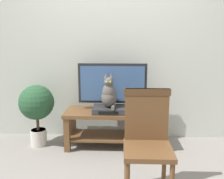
% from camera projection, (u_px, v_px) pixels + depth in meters
% --- Properties ---
extents(ground_plane, '(12.00, 12.00, 0.00)m').
position_uv_depth(ground_plane, '(107.00, 167.00, 2.74)').
color(ground_plane, gray).
extents(back_wall, '(7.00, 0.12, 2.80)m').
position_uv_depth(back_wall, '(111.00, 38.00, 3.41)').
color(back_wall, '#B7BCB2').
rests_on(back_wall, ground).
extents(tv_stand, '(1.20, 0.49, 0.48)m').
position_uv_depth(tv_stand, '(112.00, 121.00, 3.22)').
color(tv_stand, brown).
rests_on(tv_stand, ground).
extents(tv, '(0.88, 0.20, 0.60)m').
position_uv_depth(tv, '(112.00, 85.00, 3.21)').
color(tv, black).
rests_on(tv, tv_stand).
extents(media_box, '(0.40, 0.30, 0.07)m').
position_uv_depth(media_box, '(109.00, 109.00, 3.12)').
color(media_box, '#2D2D30').
rests_on(media_box, tv_stand).
extents(cat, '(0.19, 0.29, 0.43)m').
position_uv_depth(cat, '(109.00, 94.00, 3.07)').
color(cat, '#514C47').
rests_on(cat, media_box).
extents(wooden_chair, '(0.41, 0.41, 0.96)m').
position_uv_depth(wooden_chair, '(147.00, 137.00, 2.14)').
color(wooden_chair, brown).
rests_on(wooden_chair, ground).
extents(book_stack, '(0.23, 0.18, 0.09)m').
position_uv_depth(book_stack, '(148.00, 107.00, 3.21)').
color(book_stack, '#2D2D33').
rests_on(book_stack, tv_stand).
extents(potted_plant, '(0.45, 0.45, 0.81)m').
position_uv_depth(potted_plant, '(37.00, 106.00, 3.20)').
color(potted_plant, beige).
rests_on(potted_plant, ground).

